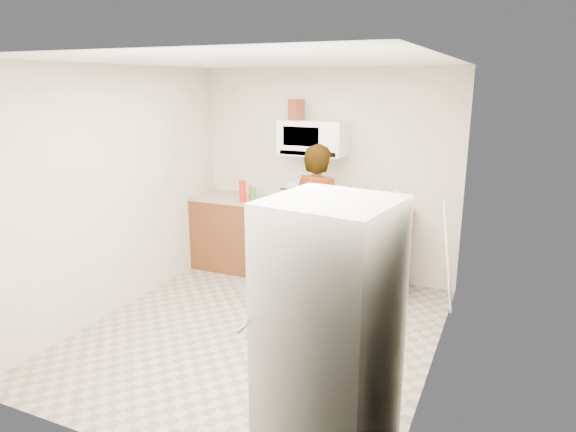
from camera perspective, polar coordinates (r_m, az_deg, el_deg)
The scene contains 20 objects.
floor at distance 5.06m, azimuth -3.18°, elevation -12.75°, with size 3.60×3.60×0.00m, color gray.
back_wall at distance 6.23m, azimuth 4.23°, elevation 4.66°, with size 3.20×0.02×2.50m, color beige.
right_wall at distance 4.16m, azimuth 16.45°, elevation -1.01°, with size 0.02×3.60×2.50m, color beige.
cabinet_left at distance 6.58m, azimuth -5.35°, elevation -2.00°, with size 1.12×0.62×0.90m, color brown.
counter_left at distance 6.46m, azimuth -5.45°, elevation 1.98°, with size 1.14×0.64×0.04m, color tan.
cabinet_right at distance 5.95m, azimuth 9.26°, elevation -3.93°, with size 0.80×0.62×0.90m, color brown.
counter_right at distance 5.82m, azimuth 9.45°, elevation 0.44°, with size 0.82×0.64×0.04m, color tan.
gas_range at distance 6.17m, azimuth 2.25°, elevation -2.73°, with size 0.76×0.65×1.13m.
microwave at distance 6.04m, azimuth 2.82°, elevation 8.67°, with size 0.76×0.38×0.40m, color white.
person at distance 5.57m, azimuth 3.31°, elevation -0.71°, with size 0.62×0.41×1.71m, color tan.
fridge at distance 3.16m, azimuth 4.62°, elevation -13.32°, with size 0.70×0.70×1.70m, color white.
kettle at distance 5.92m, azimuth 11.99°, elevation 1.69°, with size 0.16×0.16×0.19m, color silver.
jug at distance 6.06m, azimuth 0.93°, elevation 11.74°, with size 0.14×0.14×0.24m, color maroon.
saucepan at distance 6.23m, azimuth 1.18°, elevation 2.50°, with size 0.23×0.23×0.13m, color #A9A9AD.
tray at distance 5.95m, azimuth 2.82°, elevation 1.30°, with size 0.25×0.16×0.05m, color white.
bottle_spray at distance 6.15m, azimuth -5.08°, elevation 2.77°, with size 0.08×0.08×0.26m, color red.
bottle_hot_sauce at distance 6.26m, azimuth -4.11°, elevation 2.57°, with size 0.06×0.06×0.17m, color #D54317.
bottle_green_cap at distance 6.03m, azimuth -3.85°, elevation 2.22°, with size 0.06×0.06×0.20m, color #1B951C.
pot_lid at distance 6.15m, azimuth -2.22°, elevation 1.61°, with size 0.27×0.27×0.01m, color white.
broom at distance 5.37m, azimuth 17.31°, elevation -4.59°, with size 0.03×0.03×1.24m, color white.
Camera 1 is at (2.09, -3.98, 2.33)m, focal length 32.00 mm.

